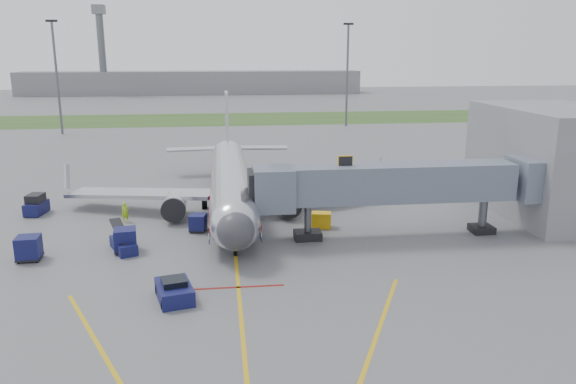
{
  "coord_description": "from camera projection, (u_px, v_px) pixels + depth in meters",
  "views": [
    {
      "loc": [
        -0.91,
        -38.2,
        15.02
      ],
      "look_at": [
        4.79,
        8.36,
        3.2
      ],
      "focal_mm": 35.0,
      "sensor_mm": 36.0,
      "label": 1
    }
  ],
  "objects": [
    {
      "name": "pushback_tug",
      "position": [
        174.0,
        291.0,
        34.79
      ],
      "size": [
        2.72,
        3.66,
        1.36
      ],
      "color": "#0D103A",
      "rests_on": "ground"
    },
    {
      "name": "grass_strip",
      "position": [
        223.0,
        119.0,
        127.17
      ],
      "size": [
        300.0,
        25.0,
        0.01
      ],
      "primitive_type": "cube",
      "color": "#2D4C1E",
      "rests_on": "ground"
    },
    {
      "name": "baggage_cart_c",
      "position": [
        198.0,
        223.0,
        47.91
      ],
      "size": [
        1.6,
        1.6,
        1.48
      ],
      "color": "#0D103A",
      "rests_on": "ground"
    },
    {
      "name": "terminal",
      "position": [
        553.0,
        161.0,
        52.48
      ],
      "size": [
        10.0,
        16.0,
        10.0
      ],
      "primitive_type": "cube",
      "color": "slate",
      "rests_on": "ground"
    },
    {
      "name": "airliner",
      "position": [
        231.0,
        182.0,
        54.57
      ],
      "size": [
        32.1,
        35.67,
        10.25
      ],
      "color": "silver",
      "rests_on": "ground"
    },
    {
      "name": "ramp_worker",
      "position": [
        125.0,
        212.0,
        50.47
      ],
      "size": [
        0.79,
        0.66,
        1.83
      ],
      "primitive_type": "imported",
      "rotation": [
        0.0,
        0.0,
        0.4
      ],
      "color": "#99C717",
      "rests_on": "ground"
    },
    {
      "name": "light_mast_right",
      "position": [
        347.0,
        73.0,
        113.04
      ],
      "size": [
        2.0,
        0.44,
        20.4
      ],
      "color": "#595B60",
      "rests_on": "ground"
    },
    {
      "name": "apron_markings",
      "position": [
        240.0,
        310.0,
        33.42
      ],
      "size": [
        21.52,
        50.0,
        0.01
      ],
      "color": "gold",
      "rests_on": "ground"
    },
    {
      "name": "baggage_cart_b",
      "position": [
        125.0,
        240.0,
        43.01
      ],
      "size": [
        1.91,
        1.91,
        1.83
      ],
      "color": "#0D103A",
      "rests_on": "ground"
    },
    {
      "name": "control_tower",
      "position": [
        101.0,
        44.0,
        190.41
      ],
      "size": [
        4.0,
        4.0,
        30.0
      ],
      "color": "#595B60",
      "rests_on": "ground"
    },
    {
      "name": "light_mast_left",
      "position": [
        57.0,
        75.0,
        101.75
      ],
      "size": [
        2.0,
        0.44,
        20.4
      ],
      "color": "#595B60",
      "rests_on": "ground"
    },
    {
      "name": "belt_loader",
      "position": [
        123.0,
        245.0,
        43.3
      ],
      "size": [
        2.65,
        4.24,
        2.02
      ],
      "color": "#0D103A",
      "rests_on": "ground"
    },
    {
      "name": "ground_power_cart",
      "position": [
        321.0,
        220.0,
        48.99
      ],
      "size": [
        1.89,
        1.45,
        1.35
      ],
      "color": "#ECAC0D",
      "rests_on": "ground"
    },
    {
      "name": "ground",
      "position": [
        236.0,
        265.0,
        40.54
      ],
      "size": [
        400.0,
        400.0,
        0.0
      ],
      "primitive_type": "plane",
      "color": "#565659",
      "rests_on": "ground"
    },
    {
      "name": "baggage_tug",
      "position": [
        36.0,
        205.0,
        53.01
      ],
      "size": [
        1.79,
        2.93,
        1.93
      ],
      "color": "#0D103A",
      "rests_on": "ground"
    },
    {
      "name": "baggage_cart_a",
      "position": [
        29.0,
        248.0,
        41.27
      ],
      "size": [
        1.78,
        1.78,
        1.82
      ],
      "color": "#0D103A",
      "rests_on": "ground"
    },
    {
      "name": "distant_terminal",
      "position": [
        193.0,
        82.0,
        202.01
      ],
      "size": [
        120.0,
        14.0,
        8.0
      ],
      "primitive_type": "cube",
      "color": "slate",
      "rests_on": "ground"
    },
    {
      "name": "jet_bridge",
      "position": [
        391.0,
        184.0,
        45.78
      ],
      "size": [
        25.3,
        4.0,
        6.9
      ],
      "color": "slate",
      "rests_on": "ground"
    }
  ]
}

